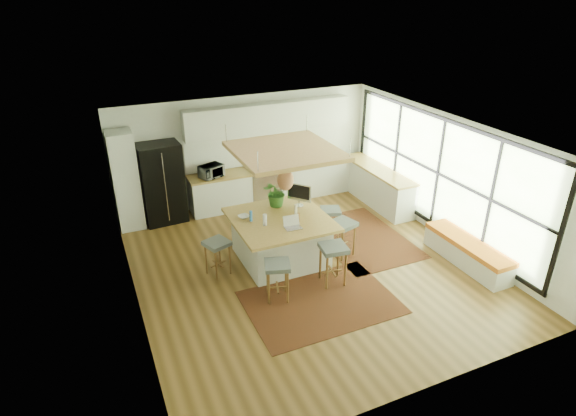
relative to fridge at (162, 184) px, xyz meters
name	(u,v)px	position (x,y,z in m)	size (l,w,h in m)	color
floor	(307,266)	(2.18, -3.20, -0.93)	(7.00, 7.00, 0.00)	#523817
ceiling	(310,135)	(2.18, -3.20, 1.78)	(7.00, 7.00, 0.00)	white
wall_back	(246,150)	(2.18, 0.30, 0.42)	(6.50, 6.50, 0.00)	silver
wall_front	(431,313)	(2.18, -6.70, 0.42)	(6.50, 6.50, 0.00)	silver
wall_left	(129,239)	(-1.07, -3.20, 0.42)	(7.00, 7.00, 0.00)	silver
wall_right	(446,178)	(5.43, -3.20, 0.42)	(7.00, 7.00, 0.00)	silver
window_wall	(445,176)	(5.40, -3.20, 0.47)	(0.10, 6.20, 2.60)	black
pantry	(126,181)	(-0.77, -0.02, 0.20)	(0.55, 0.60, 2.25)	silver
back_counter_base	(272,185)	(2.73, -0.02, -0.49)	(4.20, 0.60, 0.88)	silver
back_counter_top	(272,168)	(2.73, -0.02, -0.03)	(4.24, 0.64, 0.05)	olive
backsplash	(267,147)	(2.73, 0.28, 0.43)	(4.20, 0.02, 0.80)	white
upper_cabinets	(269,117)	(2.73, 0.12, 1.22)	(4.20, 0.34, 0.70)	silver
range	(263,184)	(2.48, -0.02, -0.43)	(0.76, 0.62, 1.00)	#A5A5AA
right_counter_base	(377,186)	(5.11, -1.20, -0.49)	(0.60, 2.50, 0.88)	silver
right_counter_top	(378,169)	(5.11, -1.20, -0.03)	(0.64, 2.54, 0.05)	olive
window_bench	(467,252)	(5.13, -4.40, -0.68)	(0.52, 2.00, 0.50)	silver
ceiling_panel	(285,165)	(1.88, -2.80, 1.12)	(1.86, 1.86, 0.80)	olive
rug_near	(321,302)	(1.88, -4.37, -0.92)	(2.60, 1.80, 0.01)	black
rug_right	(361,238)	(3.75, -2.67, -0.92)	(1.80, 2.60, 0.01)	black
fridge	(162,184)	(0.00, 0.00, 0.00)	(0.94, 0.73, 1.89)	black
island	(280,239)	(1.80, -2.73, -0.46)	(1.85, 1.85, 0.93)	olive
stool_near_left	(277,281)	(1.23, -3.94, -0.57)	(0.43, 0.43, 0.73)	#485050
stool_near_right	(333,266)	(2.36, -3.90, -0.57)	(0.47, 0.47, 0.79)	#485050
stool_right_front	(342,240)	(3.01, -3.11, -0.57)	(0.45, 0.45, 0.77)	#485050
stool_right_back	(330,223)	(3.15, -2.35, -0.57)	(0.41, 0.41, 0.69)	#485050
stool_left_side	(218,258)	(0.49, -2.75, -0.57)	(0.42, 0.42, 0.72)	#485050
laptop	(293,223)	(1.86, -3.22, 0.12)	(0.32, 0.34, 0.24)	#A5A5AA
monitor	(299,194)	(2.38, -2.37, 0.26)	(0.53, 0.19, 0.49)	#A5A5AA
microwave	(211,170)	(1.16, -0.08, 0.18)	(0.54, 0.30, 0.36)	#A5A5AA
island_plant	(276,195)	(1.96, -2.16, 0.24)	(0.55, 0.61, 0.47)	#1E4C19
island_bowl	(244,217)	(1.15, -2.43, 0.03)	(0.21, 0.21, 0.05)	white
island_bottle_0	(252,217)	(1.25, -2.63, 0.10)	(0.07, 0.07, 0.19)	#3478D2
island_bottle_1	(264,221)	(1.40, -2.88, 0.10)	(0.07, 0.07, 0.19)	silver
island_bottle_2	(298,218)	(2.05, -3.03, 0.10)	(0.07, 0.07, 0.19)	#A67137
island_bottle_3	(295,210)	(2.15, -2.68, 0.10)	(0.07, 0.07, 0.19)	white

